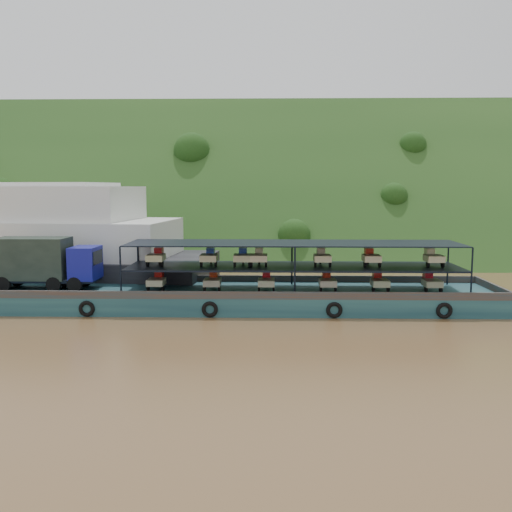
{
  "coord_description": "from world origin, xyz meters",
  "views": [
    {
      "loc": [
        -0.95,
        -39.72,
        8.39
      ],
      "look_at": [
        -2.0,
        3.0,
        3.2
      ],
      "focal_mm": 40.0,
      "sensor_mm": 36.0,
      "label": 1
    }
  ],
  "objects": [
    {
      "name": "cargo_barge",
      "position": [
        -4.34,
        -0.27,
        1.22
      ],
      "size": [
        35.0,
        7.18,
        4.85
      ],
      "color": "#12313F",
      "rests_on": "ground"
    },
    {
      "name": "ground",
      "position": [
        0.0,
        0.0,
        0.0
      ],
      "size": [
        160.0,
        160.0,
        0.0
      ],
      "primitive_type": "plane",
      "color": "brown",
      "rests_on": "ground"
    },
    {
      "name": "hillside",
      "position": [
        0.0,
        36.0,
        0.0
      ],
      "size": [
        140.0,
        39.6,
        39.6
      ],
      "primitive_type": "cube",
      "rotation": [
        0.79,
        0.0,
        0.0
      ],
      "color": "#193914",
      "rests_on": "ground"
    }
  ]
}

